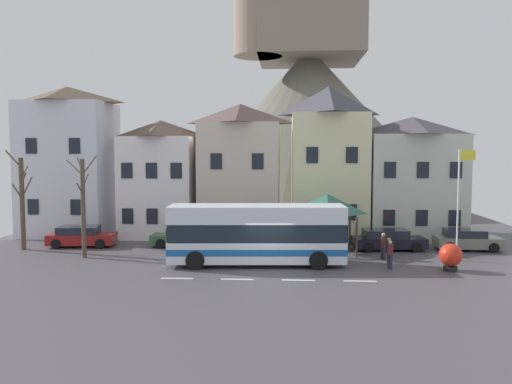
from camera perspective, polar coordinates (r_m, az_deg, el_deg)
ground_plane at (r=27.15m, az=1.42°, el=-8.94°), size 40.00×60.00×0.07m
townhouse_00 at (r=41.42m, az=-19.98°, el=3.22°), size 6.25×5.31×11.15m
townhouse_01 at (r=39.38m, az=-10.43°, el=1.53°), size 5.23×5.65×8.62m
townhouse_02 at (r=38.24m, az=-1.73°, el=2.39°), size 5.75×5.39×9.79m
townhouse_03 at (r=38.92m, az=7.96°, el=3.35°), size 5.36×6.85×11.10m
townhouse_04 at (r=39.73m, az=16.79°, el=1.60°), size 6.58×6.48×8.84m
hilltop_castle at (r=58.50m, az=5.84°, el=7.66°), size 32.81×32.81×25.03m
transit_bus at (r=28.61m, az=0.09°, el=-4.77°), size 9.84×3.14×3.32m
bus_shelter at (r=32.59m, az=7.85°, el=-1.33°), size 3.60×3.60×3.65m
parked_car_00 at (r=34.13m, az=14.39°, el=-5.15°), size 4.65×2.22×1.33m
parked_car_01 at (r=36.23m, az=-18.78°, el=-4.68°), size 4.43×2.29×1.35m
parked_car_02 at (r=34.62m, az=-7.73°, el=-4.95°), size 4.42×1.87×1.28m
parked_car_03 at (r=35.71m, az=22.29°, el=-4.91°), size 4.03×2.09×1.33m
pedestrian_00 at (r=29.67m, az=14.49°, el=-6.16°), size 0.33×0.35×1.52m
pedestrian_01 at (r=28.59m, az=14.62°, el=-6.58°), size 0.32×0.34×1.55m
pedestrian_02 at (r=31.10m, az=8.72°, el=-5.53°), size 0.36×0.36×1.51m
pedestrian_03 at (r=31.07m, az=13.91°, el=-5.75°), size 0.28×0.31×1.56m
public_bench at (r=35.10m, az=4.80°, el=-5.06°), size 1.62×0.48×0.87m
flagpole at (r=31.64m, az=21.62°, el=-0.39°), size 0.95×0.10×6.43m
harbour_buoy at (r=29.15m, az=20.74°, el=-6.63°), size 1.20×1.20×1.45m
bare_tree_00 at (r=32.02m, az=-18.58°, el=-1.47°), size 1.85×1.90×6.06m
bare_tree_01 at (r=36.09m, az=-24.46°, el=-0.96°), size 1.49×2.32×6.39m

